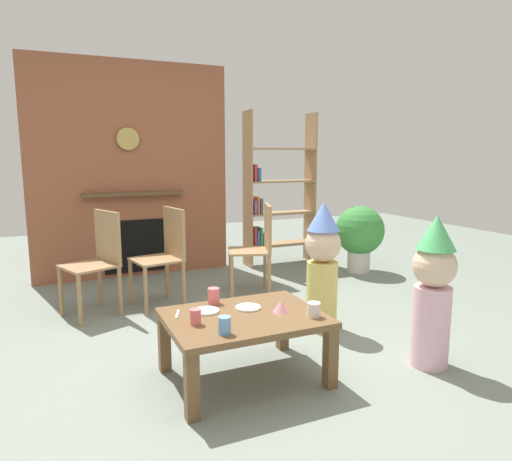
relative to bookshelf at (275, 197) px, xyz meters
The scene contains 18 objects.
ground_plane 2.86m from the bookshelf, 118.53° to the right, with size 12.00×12.00×0.00m, color gray.
brick_fireplace_feature 1.76m from the bookshelf, behind, with size 2.20×0.28×2.40m.
bookshelf is the anchor object (origin of this frame).
coffee_table 3.14m from the bookshelf, 119.84° to the right, with size 0.94×0.71×0.41m.
paper_cup_near_left 2.93m from the bookshelf, 124.35° to the right, with size 0.08×0.08×0.10m, color #E5666B.
paper_cup_near_right 3.32m from the bookshelf, 124.34° to the right, with size 0.06×0.06×0.09m, color #E5666B.
paper_cup_center 3.14m from the bookshelf, 112.07° to the right, with size 0.08×0.08×0.09m, color silver.
paper_cup_far_left 3.43m from the bookshelf, 120.99° to the right, with size 0.07×0.07×0.10m, color #669EE0.
paper_plate_front 3.11m from the bookshelf, 124.35° to the right, with size 0.16×0.16×0.01m, color white.
paper_plate_rear 3.01m from the bookshelf, 119.64° to the right, with size 0.16×0.16×0.01m, color white.
birthday_cake_slice 3.06m from the bookshelf, 115.66° to the right, with size 0.10×0.10×0.07m, color pink.
table_fork 3.19m from the bookshelf, 127.25° to the right, with size 0.15×0.02×0.01m, color silver.
child_with_cone_hat 3.05m from the bookshelf, 96.73° to the right, with size 0.28×0.28×1.00m.
child_in_pink 2.28m from the bookshelf, 106.81° to the right, with size 0.28×0.28×1.02m.
dining_chair_left 2.49m from the bookshelf, 154.60° to the right, with size 0.52×0.52×0.90m.
dining_chair_middle 1.99m from the bookshelf, 147.10° to the right, with size 0.47×0.47×0.90m.
dining_chair_right 1.36m from the bookshelf, 123.45° to the right, with size 0.51×0.51×0.90m.
potted_plant_tall 1.14m from the bookshelf, 46.81° to the right, with size 0.57×0.57×0.79m.
Camera 1 is at (-1.27, -2.78, 1.38)m, focal length 32.46 mm.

